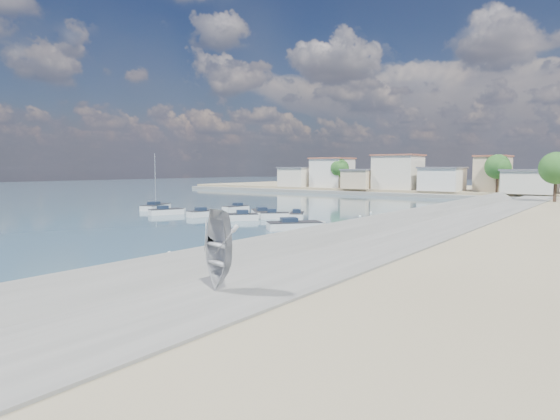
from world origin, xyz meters
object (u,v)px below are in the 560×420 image
Objects in this scene: motorboat_c at (261,213)px; sailboat at (157,207)px; motorboat_g at (235,209)px; overturned_dinghy at (217,283)px; motorboat_d at (237,217)px; motorboat_b at (276,216)px; motorboat_a at (205,214)px; motorboat_e at (168,212)px; motorboat_f at (297,216)px; motorboat_h at (297,226)px.

sailboat is at bearing -174.55° from motorboat_c.
motorboat_g is 1.49× the size of overturned_dinghy.
sailboat reaches higher than motorboat_d.
motorboat_d is at bearing 143.87° from overturned_dinghy.
sailboat reaches higher than motorboat_c.
motorboat_b is 23.36m from sailboat.
motorboat_a is 14.31m from sailboat.
motorboat_e is 10.12m from motorboat_g.
motorboat_c is 1.26× the size of motorboat_f.
motorboat_b is 0.65× the size of motorboat_h.
sailboat is at bearing 167.73° from motorboat_a.
motorboat_a is at bearing -76.71° from motorboat_g.
motorboat_d is 40.28m from overturned_dinghy.
motorboat_d and motorboat_f have the same top height.
motorboat_a is 6.18m from motorboat_e.
overturned_dinghy is at bearing -43.27° from motorboat_a.
motorboat_e is 0.57× the size of sailboat.
motorboat_e is at bearing -28.77° from sailboat.
motorboat_c is 1.15× the size of motorboat_d.
motorboat_c and motorboat_g have the same top height.
motorboat_a is 1.13× the size of motorboat_f.
motorboat_e is at bearing 155.27° from overturned_dinghy.
motorboat_g is at bearing 65.64° from motorboat_e.
motorboat_c is 1.15× the size of motorboat_g.
motorboat_g is at bearing 133.65° from motorboat_d.
motorboat_a is 12.56m from motorboat_f.
motorboat_e is 9.06m from sailboat.
motorboat_g is (-7.57, 2.99, 0.00)m from motorboat_c.
motorboat_a and motorboat_e have the same top height.
motorboat_d is 12.17m from motorboat_g.
motorboat_c is at bearing 40.78° from motorboat_a.
motorboat_f is 10.56m from motorboat_h.
sailboat reaches higher than motorboat_e.
motorboat_b and motorboat_g have the same top height.
overturned_dinghy is at bearing -37.31° from motorboat_e.
motorboat_b and motorboat_c have the same top height.
motorboat_c and motorboat_f have the same top height.
motorboat_a is at bearing 168.94° from motorboat_h.
overturned_dinghy reaches higher than motorboat_a.
motorboat_d is (6.54, -0.91, -0.00)m from motorboat_a.
motorboat_h is 1.80× the size of overturned_dinghy.
motorboat_a is at bearing -155.32° from motorboat_f.
sailboat is at bearing 169.12° from motorboat_d.
motorboat_b is 10.64m from motorboat_h.
motorboat_a is 0.89× the size of motorboat_c.
motorboat_e is at bearing -162.57° from motorboat_b.
overturned_dinghy is at bearing -35.99° from sailboat.
motorboat_e is at bearing -178.11° from motorboat_d.
motorboat_f and motorboat_h have the same top height.
motorboat_h is at bearing 132.00° from overturned_dinghy.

